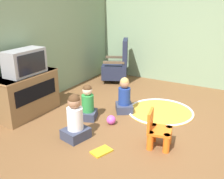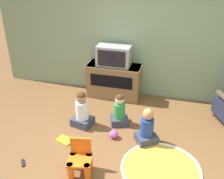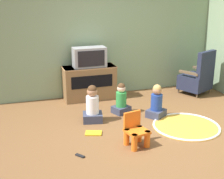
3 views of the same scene
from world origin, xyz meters
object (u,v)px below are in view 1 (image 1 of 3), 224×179
(television, at_px, (25,62))
(yellow_kid_chair, at_px, (158,133))
(child_watching_center, at_px, (75,120))
(child_watching_right, at_px, (88,104))
(toy_ball, at_px, (111,120))
(child_watching_left, at_px, (124,97))
(book, at_px, (101,151))
(tv_cabinet, at_px, (27,94))
(black_armchair, at_px, (117,66))

(television, bearing_deg, yellow_kid_chair, -86.80)
(child_watching_center, xyz_separation_m, child_watching_right, (0.62, 0.22, -0.03))
(child_watching_center, distance_m, toy_ball, 0.70)
(child_watching_center, height_order, toy_ball, child_watching_center)
(yellow_kid_chair, relative_size, child_watching_left, 0.81)
(yellow_kid_chair, xyz_separation_m, book, (-0.51, 0.58, -0.19))
(tv_cabinet, bearing_deg, child_watching_right, -69.75)
(yellow_kid_chair, distance_m, toy_ball, 0.91)
(yellow_kid_chair, height_order, child_watching_left, child_watching_left)
(toy_ball, bearing_deg, child_watching_left, 4.66)
(black_armchair, relative_size, yellow_kid_chair, 1.97)
(child_watching_right, bearing_deg, yellow_kid_chair, -121.19)
(child_watching_right, height_order, toy_ball, child_watching_right)
(yellow_kid_chair, height_order, child_watching_center, child_watching_center)
(television, relative_size, book, 2.19)
(black_armchair, xyz_separation_m, toy_ball, (-2.02, -1.00, -0.30))
(child_watching_left, bearing_deg, child_watching_right, 110.31)
(child_watching_center, xyz_separation_m, toy_ball, (0.63, -0.22, -0.22))
(child_watching_center, bearing_deg, tv_cabinet, 90.32)
(child_watching_right, bearing_deg, television, 90.10)
(television, height_order, black_armchair, television)
(yellow_kid_chair, relative_size, child_watching_center, 0.75)
(television, distance_m, toy_ball, 1.67)
(child_watching_right, bearing_deg, child_watching_center, 178.39)
(child_watching_left, relative_size, toy_ball, 4.27)
(toy_ball, xyz_separation_m, book, (-0.76, -0.29, -0.06))
(tv_cabinet, relative_size, black_armchair, 1.11)
(black_armchair, bearing_deg, child_watching_right, -9.18)
(child_watching_left, height_order, book, child_watching_left)
(television, relative_size, yellow_kid_chair, 1.34)
(child_watching_right, distance_m, toy_ball, 0.47)
(television, bearing_deg, child_watching_left, -55.79)
(television, distance_m, yellow_kid_chair, 2.37)
(child_watching_left, xyz_separation_m, book, (-1.30, -0.33, -0.26))
(child_watching_left, distance_m, child_watching_right, 0.67)
(child_watching_right, relative_size, toy_ball, 4.06)
(tv_cabinet, xyz_separation_m, book, (-0.38, -1.71, -0.36))
(tv_cabinet, xyz_separation_m, child_watching_left, (0.91, -1.38, -0.10))
(tv_cabinet, relative_size, child_watching_right, 1.87)
(book, bearing_deg, black_armchair, -135.67)
(yellow_kid_chair, xyz_separation_m, child_watching_right, (0.24, 1.30, 0.06))
(tv_cabinet, distance_m, child_watching_right, 1.06)
(television, xyz_separation_m, black_armchair, (2.39, -0.38, -0.56))
(child_watching_center, distance_m, child_watching_right, 0.66)
(yellow_kid_chair, xyz_separation_m, child_watching_center, (-0.39, 1.09, 0.09))
(television, xyz_separation_m, book, (-0.38, -1.68, -0.91))
(yellow_kid_chair, bearing_deg, television, 81.63)
(television, xyz_separation_m, child_watching_left, (0.91, -1.34, -0.65))
(yellow_kid_chair, relative_size, book, 1.64)
(television, bearing_deg, book, -102.88)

